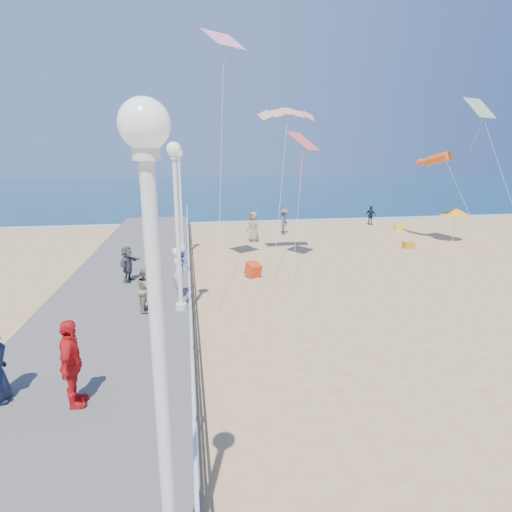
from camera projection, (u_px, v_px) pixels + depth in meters
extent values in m
plane|color=tan|center=(335.00, 310.00, 14.14)|extent=(160.00, 160.00, 0.00)
cube|color=#0C314B|center=(213.00, 187.00, 76.36)|extent=(160.00, 90.00, 0.05)
cube|color=silver|center=(248.00, 222.00, 33.76)|extent=(160.00, 1.20, 0.04)
cube|color=slate|center=(114.00, 319.00, 12.85)|extent=(5.00, 44.00, 0.40)
cube|color=white|center=(189.00, 278.00, 12.96)|extent=(0.05, 42.00, 0.06)
cube|color=white|center=(190.00, 293.00, 13.08)|extent=(0.05, 42.00, 0.04)
cylinder|color=white|center=(162.00, 404.00, 3.96)|extent=(0.14, 0.14, 4.70)
sphere|color=white|center=(144.00, 124.00, 3.33)|extent=(0.44, 0.44, 0.44)
cylinder|color=white|center=(181.00, 306.00, 13.13)|extent=(0.36, 0.36, 0.20)
cylinder|color=white|center=(178.00, 236.00, 12.58)|extent=(0.14, 0.14, 4.70)
sphere|color=white|center=(174.00, 149.00, 11.95)|extent=(0.44, 0.44, 0.44)
cylinder|color=white|center=(183.00, 248.00, 21.75)|extent=(0.36, 0.36, 0.20)
cylinder|color=white|center=(181.00, 205.00, 21.19)|extent=(0.14, 0.14, 4.70)
sphere|color=white|center=(179.00, 153.00, 20.57)|extent=(0.44, 0.44, 0.44)
imported|color=white|center=(179.00, 273.00, 14.12)|extent=(0.46, 0.68, 1.80)
imported|color=blue|center=(183.00, 262.00, 14.20)|extent=(0.32, 0.40, 0.79)
imported|color=gray|center=(146.00, 289.00, 12.84)|extent=(0.58, 0.73, 1.45)
imported|color=red|center=(71.00, 364.00, 7.81)|extent=(0.49, 1.08, 1.82)
imported|color=#535257|center=(128.00, 264.00, 15.95)|extent=(0.89, 1.42, 1.46)
imported|color=slate|center=(284.00, 221.00, 28.26)|extent=(1.13, 1.35, 1.82)
imported|color=#182235|center=(371.00, 215.00, 32.25)|extent=(0.85, 0.93, 1.52)
imported|color=gray|center=(253.00, 227.00, 25.67)|extent=(1.04, 1.13, 1.93)
cube|color=red|center=(253.00, 271.00, 17.97)|extent=(0.79, 0.87, 0.74)
cylinder|color=white|center=(454.00, 227.00, 25.80)|extent=(0.05, 0.05, 1.80)
cone|color=orange|center=(456.00, 212.00, 25.56)|extent=(1.90, 1.90, 0.45)
cube|color=#F6FD1A|center=(398.00, 227.00, 30.05)|extent=(0.55, 0.55, 0.40)
cube|color=orange|center=(408.00, 245.00, 23.86)|extent=(0.55, 0.55, 0.40)
cylinder|color=#FF5B15|center=(438.00, 159.00, 24.66)|extent=(1.03, 2.79, 1.11)
cube|color=#E95557|center=(303.00, 141.00, 18.92)|extent=(1.86, 1.89, 0.89)
cube|color=#1A9FDF|center=(480.00, 108.00, 21.77)|extent=(1.85, 1.58, 1.13)
cube|color=#F11C65|center=(224.00, 39.00, 16.06)|extent=(1.88, 1.81, 0.82)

